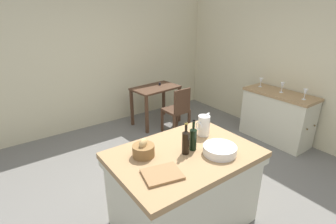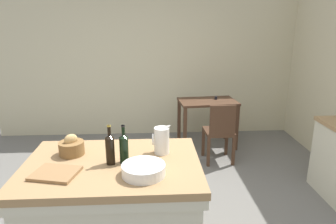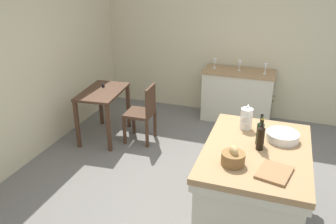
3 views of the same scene
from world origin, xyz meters
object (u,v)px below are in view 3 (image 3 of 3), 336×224
(bread_basket, at_px, (233,158))
(side_cabinet, at_px, (237,95))
(wine_bottle_amber, at_px, (261,137))
(wine_glass_far_left, at_px, (265,67))
(wine_bottle_dark, at_px, (260,132))
(writing_desk, at_px, (103,98))
(cutting_board, at_px, (274,172))
(wine_glass_left, at_px, (240,63))
(island_table, at_px, (253,183))
(wash_bowl, at_px, (282,136))
(pitcher, at_px, (246,118))
(wine_glass_middle, at_px, (215,62))
(wooden_chair, at_px, (143,112))

(bread_basket, bearing_deg, side_cabinet, 7.08)
(wine_bottle_amber, bearing_deg, wine_glass_far_left, 3.47)
(wine_bottle_dark, bearing_deg, writing_desk, 64.74)
(wine_bottle_amber, bearing_deg, cutting_board, -157.48)
(wine_bottle_dark, distance_m, wine_glass_left, 2.53)
(wine_glass_far_left, bearing_deg, island_table, -176.98)
(writing_desk, distance_m, cutting_board, 3.05)
(island_table, height_order, wash_bowl, wash_bowl)
(writing_desk, distance_m, wine_bottle_amber, 2.73)
(side_cabinet, bearing_deg, wine_glass_far_left, -94.62)
(island_table, distance_m, side_cabinet, 2.61)
(island_table, height_order, cutting_board, cutting_board)
(island_table, relative_size, wine_bottle_amber, 4.36)
(pitcher, height_order, wine_glass_left, pitcher)
(wine_bottle_amber, relative_size, wine_glass_far_left, 1.94)
(bread_basket, bearing_deg, wine_bottle_amber, -29.48)
(wine_glass_middle, bearing_deg, pitcher, -159.73)
(wine_glass_left, bearing_deg, cutting_board, -166.15)
(island_table, height_order, wooden_chair, wooden_chair)
(pitcher, xyz_separation_m, wine_glass_middle, (2.17, 0.80, -0.01))
(wooden_chair, bearing_deg, wine_glass_left, -43.54)
(wooden_chair, height_order, wash_bowl, wash_bowl)
(cutting_board, xyz_separation_m, wine_bottle_amber, (0.39, 0.16, 0.12))
(island_table, xyz_separation_m, wash_bowl, (0.26, -0.22, 0.45))
(wine_bottle_dark, bearing_deg, pitcher, 29.24)
(island_table, height_order, wine_glass_middle, wine_glass_middle)
(island_table, relative_size, wash_bowl, 4.38)
(writing_desk, relative_size, pitcher, 3.47)
(pitcher, bearing_deg, wine_bottle_dark, -150.76)
(wash_bowl, bearing_deg, wine_glass_far_left, 8.91)
(wooden_chair, distance_m, wine_bottle_amber, 2.27)
(wash_bowl, bearing_deg, wine_glass_left, 18.44)
(wine_bottle_amber, relative_size, wine_glass_middle, 2.04)
(wooden_chair, relative_size, wash_bowl, 2.74)
(wine_bottle_dark, height_order, wine_glass_far_left, wine_bottle_dark)
(pitcher, bearing_deg, island_table, -157.74)
(pitcher, bearing_deg, wine_glass_far_left, -0.94)
(wooden_chair, bearing_deg, bread_basket, -136.40)
(wine_glass_left, bearing_deg, wine_glass_far_left, -97.41)
(wine_bottle_amber, distance_m, wine_glass_middle, 2.76)
(writing_desk, bearing_deg, wine_bottle_amber, -117.19)
(bread_basket, xyz_separation_m, wine_glass_far_left, (2.88, -0.05, 0.05))
(wine_bottle_amber, bearing_deg, island_table, 73.05)
(wooden_chair, height_order, wine_bottle_amber, wine_bottle_amber)
(writing_desk, relative_size, wash_bowl, 2.91)
(wine_bottle_amber, bearing_deg, wine_glass_left, 12.46)
(pitcher, relative_size, wine_bottle_amber, 0.83)
(bread_basket, xyz_separation_m, cutting_board, (-0.04, -0.36, -0.06))
(pitcher, bearing_deg, writing_desk, 69.70)
(side_cabinet, bearing_deg, wine_bottle_dark, -167.41)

